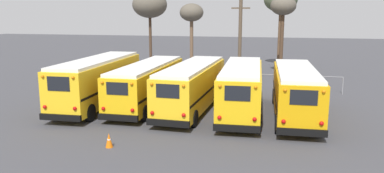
{
  "coord_description": "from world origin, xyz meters",
  "views": [
    {
      "loc": [
        5.52,
        -24.2,
        6.38
      ],
      "look_at": [
        0.0,
        -0.43,
        1.6
      ],
      "focal_mm": 35.0,
      "sensor_mm": 36.0,
      "label": 1
    }
  ],
  "objects_px": {
    "school_bus_0": "(98,80)",
    "school_bus_4": "(295,91)",
    "bare_tree_3": "(192,14)",
    "traffic_cone": "(109,140)",
    "school_bus_3": "(242,88)",
    "bare_tree_2": "(283,8)",
    "school_bus_1": "(148,83)",
    "bare_tree_0": "(281,0)",
    "school_bus_2": "(193,85)",
    "utility_pole": "(240,38)",
    "bare_tree_1": "(150,5)"
  },
  "relations": [
    {
      "from": "school_bus_0",
      "to": "school_bus_4",
      "type": "height_order",
      "value": "school_bus_0"
    },
    {
      "from": "school_bus_4",
      "to": "bare_tree_3",
      "type": "bearing_deg",
      "value": 119.95
    },
    {
      "from": "traffic_cone",
      "to": "school_bus_0",
      "type": "bearing_deg",
      "value": 119.74
    },
    {
      "from": "school_bus_4",
      "to": "school_bus_3",
      "type": "bearing_deg",
      "value": 179.2
    },
    {
      "from": "school_bus_0",
      "to": "school_bus_3",
      "type": "bearing_deg",
      "value": 0.18
    },
    {
      "from": "school_bus_4",
      "to": "bare_tree_2",
      "type": "relative_size",
      "value": 1.21
    },
    {
      "from": "school_bus_4",
      "to": "bare_tree_2",
      "type": "xyz_separation_m",
      "value": [
        -0.86,
        15.64,
        5.22
      ]
    },
    {
      "from": "school_bus_0",
      "to": "school_bus_1",
      "type": "xyz_separation_m",
      "value": [
        3.32,
        0.9,
        -0.19
      ]
    },
    {
      "from": "bare_tree_0",
      "to": "traffic_cone",
      "type": "height_order",
      "value": "bare_tree_0"
    },
    {
      "from": "school_bus_2",
      "to": "traffic_cone",
      "type": "distance_m",
      "value": 8.46
    },
    {
      "from": "school_bus_2",
      "to": "utility_pole",
      "type": "distance_m",
      "value": 13.17
    },
    {
      "from": "school_bus_1",
      "to": "bare_tree_2",
      "type": "bearing_deg",
      "value": 58.32
    },
    {
      "from": "traffic_cone",
      "to": "bare_tree_0",
      "type": "bearing_deg",
      "value": 75.28
    },
    {
      "from": "bare_tree_1",
      "to": "bare_tree_2",
      "type": "xyz_separation_m",
      "value": [
        15.65,
        -4.65,
        -0.45
      ]
    },
    {
      "from": "school_bus_3",
      "to": "school_bus_4",
      "type": "xyz_separation_m",
      "value": [
        3.32,
        -0.05,
        -0.03
      ]
    },
    {
      "from": "school_bus_0",
      "to": "bare_tree_3",
      "type": "distance_m",
      "value": 19.85
    },
    {
      "from": "school_bus_0",
      "to": "school_bus_4",
      "type": "relative_size",
      "value": 1.07
    },
    {
      "from": "bare_tree_2",
      "to": "bare_tree_3",
      "type": "xyz_separation_m",
      "value": [
        -10.22,
        3.59,
        -0.61
      ]
    },
    {
      "from": "school_bus_2",
      "to": "bare_tree_0",
      "type": "distance_m",
      "value": 23.13
    },
    {
      "from": "school_bus_2",
      "to": "bare_tree_3",
      "type": "xyz_separation_m",
      "value": [
        -4.45,
        18.77,
        4.62
      ]
    },
    {
      "from": "school_bus_3",
      "to": "bare_tree_1",
      "type": "relative_size",
      "value": 1.11
    },
    {
      "from": "school_bus_2",
      "to": "school_bus_3",
      "type": "xyz_separation_m",
      "value": [
        3.32,
        -0.41,
        0.04
      ]
    },
    {
      "from": "utility_pole",
      "to": "traffic_cone",
      "type": "xyz_separation_m",
      "value": [
        -4.09,
        -20.87,
        -3.66
      ]
    },
    {
      "from": "bare_tree_1",
      "to": "traffic_cone",
      "type": "relative_size",
      "value": 12.6
    },
    {
      "from": "utility_pole",
      "to": "school_bus_4",
      "type": "bearing_deg",
      "value": -69.98
    },
    {
      "from": "school_bus_3",
      "to": "bare_tree_2",
      "type": "distance_m",
      "value": 16.62
    },
    {
      "from": "school_bus_3",
      "to": "utility_pole",
      "type": "height_order",
      "value": "utility_pole"
    },
    {
      "from": "school_bus_1",
      "to": "bare_tree_1",
      "type": "bearing_deg",
      "value": 108.71
    },
    {
      "from": "utility_pole",
      "to": "bare_tree_1",
      "type": "relative_size",
      "value": 0.87
    },
    {
      "from": "bare_tree_2",
      "to": "school_bus_0",
      "type": "bearing_deg",
      "value": -128.45
    },
    {
      "from": "bare_tree_1",
      "to": "traffic_cone",
      "type": "xyz_separation_m",
      "value": [
        7.59,
        -27.87,
        -7.0
      ]
    },
    {
      "from": "school_bus_1",
      "to": "traffic_cone",
      "type": "xyz_separation_m",
      "value": [
        1.02,
        -8.49,
        -1.26
      ]
    },
    {
      "from": "school_bus_0",
      "to": "school_bus_1",
      "type": "relative_size",
      "value": 0.99
    },
    {
      "from": "bare_tree_0",
      "to": "bare_tree_3",
      "type": "xyz_separation_m",
      "value": [
        -9.94,
        -2.81,
        -1.63
      ]
    },
    {
      "from": "school_bus_2",
      "to": "bare_tree_2",
      "type": "xyz_separation_m",
      "value": [
        5.77,
        15.18,
        5.23
      ]
    },
    {
      "from": "bare_tree_0",
      "to": "school_bus_4",
      "type": "bearing_deg",
      "value": -87.02
    },
    {
      "from": "utility_pole",
      "to": "bare_tree_3",
      "type": "xyz_separation_m",
      "value": [
        -6.24,
        5.94,
        2.27
      ]
    },
    {
      "from": "school_bus_2",
      "to": "utility_pole",
      "type": "bearing_deg",
      "value": 82.05
    },
    {
      "from": "utility_pole",
      "to": "bare_tree_2",
      "type": "xyz_separation_m",
      "value": [
        3.98,
        2.34,
        2.88
      ]
    },
    {
      "from": "school_bus_4",
      "to": "school_bus_2",
      "type": "bearing_deg",
      "value": 176.03
    },
    {
      "from": "utility_pole",
      "to": "bare_tree_2",
      "type": "distance_m",
      "value": 5.45
    },
    {
      "from": "utility_pole",
      "to": "bare_tree_0",
      "type": "relative_size",
      "value": 0.83
    },
    {
      "from": "utility_pole",
      "to": "bare_tree_2",
      "type": "bearing_deg",
      "value": 30.5
    },
    {
      "from": "bare_tree_0",
      "to": "school_bus_1",
      "type": "bearing_deg",
      "value": -112.62
    },
    {
      "from": "school_bus_4",
      "to": "traffic_cone",
      "type": "bearing_deg",
      "value": -139.68
    },
    {
      "from": "bare_tree_0",
      "to": "school_bus_0",
      "type": "bearing_deg",
      "value": -118.82
    },
    {
      "from": "utility_pole",
      "to": "traffic_cone",
      "type": "relative_size",
      "value": 10.97
    },
    {
      "from": "bare_tree_1",
      "to": "bare_tree_3",
      "type": "xyz_separation_m",
      "value": [
        5.43,
        -1.05,
        -1.06
      ]
    },
    {
      "from": "bare_tree_1",
      "to": "bare_tree_3",
      "type": "distance_m",
      "value": 5.63
    },
    {
      "from": "school_bus_2",
      "to": "bare_tree_1",
      "type": "xyz_separation_m",
      "value": [
        -9.88,
        19.83,
        5.68
      ]
    }
  ]
}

